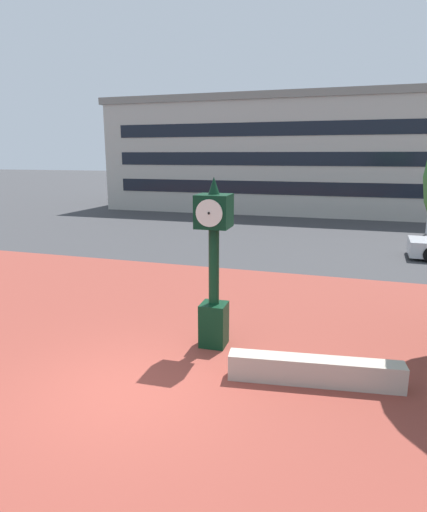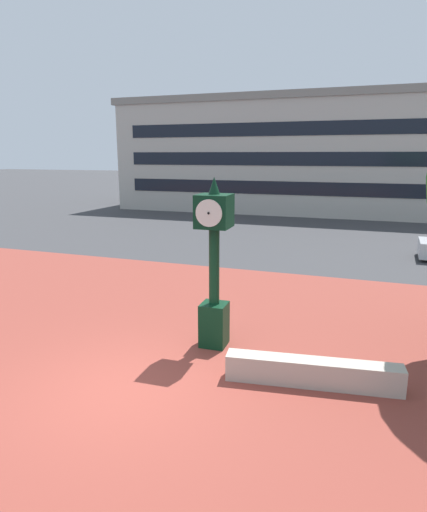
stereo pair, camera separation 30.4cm
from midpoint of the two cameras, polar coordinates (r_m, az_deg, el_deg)
ground_plane at (r=8.55m, az=-10.42°, el=-16.49°), size 200.00×200.00×0.00m
plaza_brick_paving at (r=10.56m, az=-3.51°, el=-10.34°), size 44.00×13.02×0.01m
planter_wall at (r=8.66m, az=13.65°, el=-14.39°), size 3.22×0.83×0.50m
street_clock at (r=9.52m, az=1.00°, el=-0.94°), size 0.73×0.82×3.73m
civic_building at (r=36.30m, az=13.12°, el=12.57°), size 28.93×11.63×8.31m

